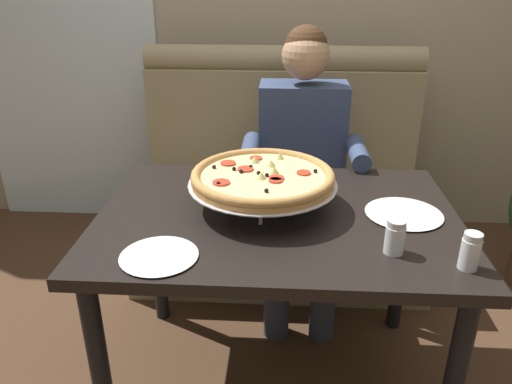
% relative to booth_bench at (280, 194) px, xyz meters
% --- Properties ---
extents(ground_plane, '(16.00, 16.00, 0.00)m').
position_rel_booth_bench_xyz_m(ground_plane, '(0.00, -0.90, -0.40)').
color(ground_plane, '#4C3321').
extents(booth_bench, '(1.46, 0.78, 1.13)m').
position_rel_booth_bench_xyz_m(booth_bench, '(0.00, 0.00, 0.00)').
color(booth_bench, '#998966').
rests_on(booth_bench, ground_plane).
extents(dining_table, '(1.21, 0.86, 0.74)m').
position_rel_booth_bench_xyz_m(dining_table, '(0.00, -0.90, 0.25)').
color(dining_table, black).
rests_on(dining_table, ground_plane).
extents(diner_main, '(0.54, 0.64, 1.27)m').
position_rel_booth_bench_xyz_m(diner_main, '(0.10, -0.27, 0.31)').
color(diner_main, '#2D3342').
rests_on(diner_main, ground_plane).
extents(pizza, '(0.51, 0.51, 0.14)m').
position_rel_booth_bench_xyz_m(pizza, '(-0.05, -0.84, 0.44)').
color(pizza, silver).
rests_on(pizza, dining_table).
extents(shaker_parmesan, '(0.06, 0.06, 0.10)m').
position_rel_booth_bench_xyz_m(shaker_parmesan, '(0.34, -1.13, 0.38)').
color(shaker_parmesan, white).
rests_on(shaker_parmesan, dining_table).
extents(shaker_pepper_flakes, '(0.05, 0.05, 0.11)m').
position_rel_booth_bench_xyz_m(shaker_pepper_flakes, '(0.53, -1.20, 0.38)').
color(shaker_pepper_flakes, white).
rests_on(shaker_pepper_flakes, dining_table).
extents(plate_near_left, '(0.26, 0.26, 0.02)m').
position_rel_booth_bench_xyz_m(plate_near_left, '(0.42, -0.88, 0.35)').
color(plate_near_left, white).
rests_on(plate_near_left, dining_table).
extents(plate_near_right, '(0.23, 0.23, 0.02)m').
position_rel_booth_bench_xyz_m(plate_near_right, '(-0.33, -1.20, 0.35)').
color(plate_near_right, white).
rests_on(plate_near_right, dining_table).
extents(patio_chair, '(0.40, 0.41, 0.86)m').
position_rel_booth_bench_xyz_m(patio_chair, '(-1.16, 1.18, 0.13)').
color(patio_chair, black).
rests_on(patio_chair, ground_plane).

